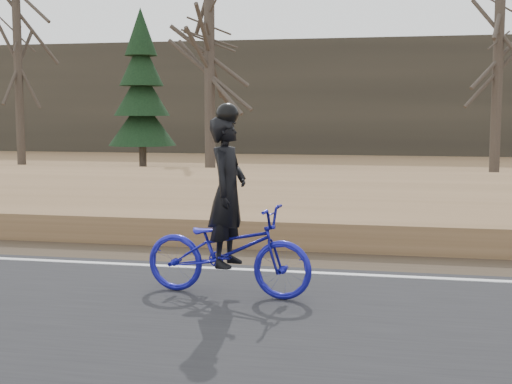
# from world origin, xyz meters

# --- Properties ---
(ground) EXTENTS (120.00, 120.00, 0.00)m
(ground) POSITION_xyz_m (0.00, 0.00, 0.00)
(ground) COLOR #926E4A
(ground) RESTS_ON ground
(edge_line) EXTENTS (120.00, 0.12, 0.01)m
(edge_line) POSITION_xyz_m (0.00, 0.20, 0.07)
(edge_line) COLOR silver
(edge_line) RESTS_ON road
(shoulder) EXTENTS (120.00, 1.60, 0.04)m
(shoulder) POSITION_xyz_m (0.00, 1.20, 0.02)
(shoulder) COLOR #473A2B
(shoulder) RESTS_ON ground
(embankment) EXTENTS (120.00, 5.00, 0.44)m
(embankment) POSITION_xyz_m (0.00, 4.20, 0.22)
(embankment) COLOR #926E4A
(embankment) RESTS_ON ground
(ballast) EXTENTS (120.00, 3.00, 0.45)m
(ballast) POSITION_xyz_m (0.00, 8.00, 0.23)
(ballast) COLOR slate
(ballast) RESTS_ON ground
(railroad) EXTENTS (120.00, 2.40, 0.29)m
(railroad) POSITION_xyz_m (0.00, 8.00, 0.53)
(railroad) COLOR black
(railroad) RESTS_ON ballast
(treeline_backdrop) EXTENTS (120.00, 4.00, 6.00)m
(treeline_backdrop) POSITION_xyz_m (0.00, 30.00, 3.00)
(treeline_backdrop) COLOR #383328
(treeline_backdrop) RESTS_ON ground
(cyclist) EXTENTS (2.09, 0.93, 2.25)m
(cyclist) POSITION_xyz_m (3.61, -1.13, 0.77)
(cyclist) COLOR #161697
(cyclist) RESTS_ON road
(bare_tree_left) EXTENTS (0.36, 0.36, 9.10)m
(bare_tree_left) POSITION_xyz_m (-10.26, 18.44, 4.55)
(bare_tree_left) COLOR #453C32
(bare_tree_left) RESTS_ON ground
(bare_tree_near_left) EXTENTS (0.36, 0.36, 7.52)m
(bare_tree_near_left) POSITION_xyz_m (-0.86, 14.39, 3.76)
(bare_tree_near_left) COLOR #453C32
(bare_tree_near_left) RESTS_ON ground
(bare_tree_center) EXTENTS (0.36, 0.36, 7.71)m
(bare_tree_center) POSITION_xyz_m (8.74, 16.92, 3.85)
(bare_tree_center) COLOR #453C32
(bare_tree_center) RESTS_ON ground
(conifer) EXTENTS (2.60, 2.60, 6.17)m
(conifer) POSITION_xyz_m (-4.28, 17.01, 2.92)
(conifer) COLOR #453C32
(conifer) RESTS_ON ground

